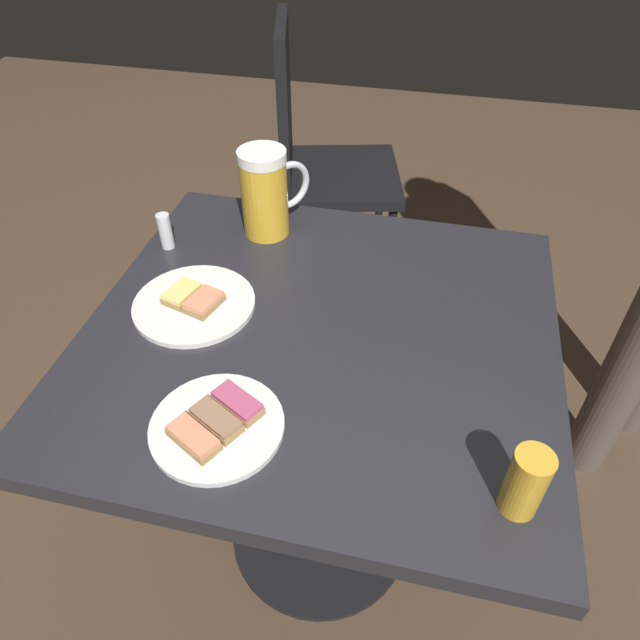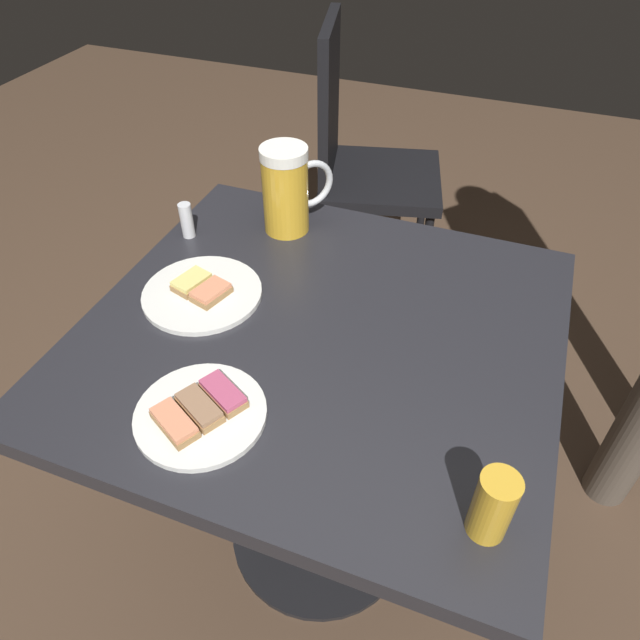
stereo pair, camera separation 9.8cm
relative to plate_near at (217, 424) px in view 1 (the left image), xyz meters
The scene contains 8 objects.
ground_plane 0.76m from the plate_near, 22.24° to the right, with size 6.00×6.00×0.00m, color #4C3828.
cafe_table 0.30m from the plate_near, 22.24° to the right, with size 0.76×0.80×0.71m.
plate_near is the anchor object (origin of this frame).
plate_far 0.28m from the plate_near, 28.78° to the left, with size 0.22×0.22×0.03m.
beer_mug 0.52m from the plate_near, ahead, with size 0.14×0.12×0.18m.
beer_glass_small 0.42m from the plate_near, 93.94° to the right, with size 0.05×0.05×0.11m, color gold.
salt_shaker 0.48m from the plate_near, 32.21° to the left, with size 0.03×0.03×0.07m, color silver.
cafe_chair 1.21m from the plate_near, ahead, with size 0.46×0.46×0.94m.
Camera 1 is at (-0.70, -0.16, 1.39)m, focal length 32.36 mm.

